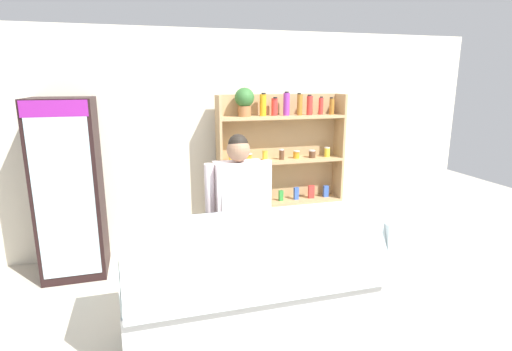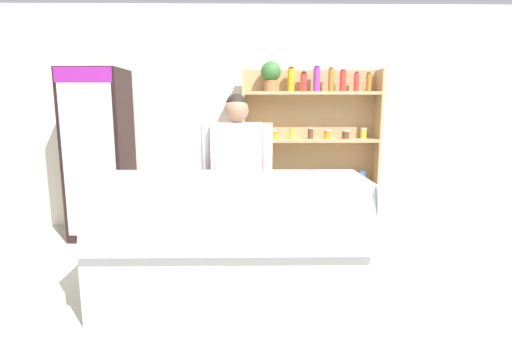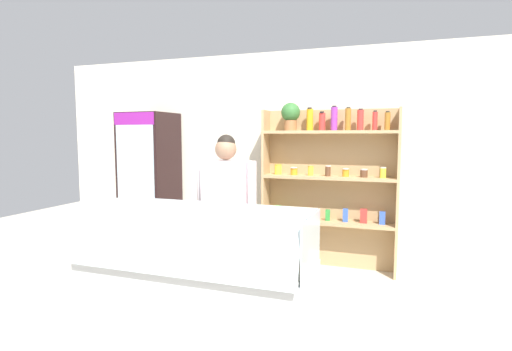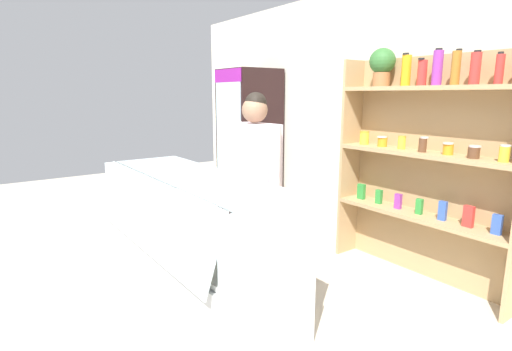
{
  "view_description": "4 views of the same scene",
  "coord_description": "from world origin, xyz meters",
  "px_view_note": "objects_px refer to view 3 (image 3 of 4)",
  "views": [
    {
      "loc": [
        -1.04,
        -2.89,
        2.11
      ],
      "look_at": [
        -0.03,
        0.63,
        1.23
      ],
      "focal_mm": 28.0,
      "sensor_mm": 36.0,
      "label": 1
    },
    {
      "loc": [
        -0.09,
        -2.95,
        1.55
      ],
      "look_at": [
        -0.04,
        0.4,
        0.94
      ],
      "focal_mm": 28.0,
      "sensor_mm": 36.0,
      "label": 2
    },
    {
      "loc": [
        1.38,
        -3.03,
        1.62
      ],
      "look_at": [
        0.08,
        0.66,
        1.23
      ],
      "focal_mm": 28.0,
      "sensor_mm": 36.0,
      "label": 3
    },
    {
      "loc": [
        2.48,
        -1.35,
        1.62
      ],
      "look_at": [
        0.09,
        0.38,
        1.01
      ],
      "focal_mm": 28.0,
      "sensor_mm": 36.0,
      "label": 4
    }
  ],
  "objects_px": {
    "drinks_fridge": "(150,183)",
    "shelving_unit": "(326,176)",
    "shop_clerk": "(226,202)",
    "deli_display_case": "(196,286)"
  },
  "relations": [
    {
      "from": "drinks_fridge",
      "to": "shop_clerk",
      "type": "height_order",
      "value": "drinks_fridge"
    },
    {
      "from": "shop_clerk",
      "to": "deli_display_case",
      "type": "bearing_deg",
      "value": -93.23
    },
    {
      "from": "drinks_fridge",
      "to": "shop_clerk",
      "type": "distance_m",
      "value": 1.94
    },
    {
      "from": "shelving_unit",
      "to": "deli_display_case",
      "type": "bearing_deg",
      "value": -114.66
    },
    {
      "from": "shelving_unit",
      "to": "deli_display_case",
      "type": "height_order",
      "value": "shelving_unit"
    },
    {
      "from": "drinks_fridge",
      "to": "shop_clerk",
      "type": "bearing_deg",
      "value": -33.54
    },
    {
      "from": "shop_clerk",
      "to": "shelving_unit",
      "type": "bearing_deg",
      "value": 56.62
    },
    {
      "from": "drinks_fridge",
      "to": "shelving_unit",
      "type": "bearing_deg",
      "value": 3.13
    },
    {
      "from": "drinks_fridge",
      "to": "deli_display_case",
      "type": "relative_size",
      "value": 0.95
    },
    {
      "from": "deli_display_case",
      "to": "drinks_fridge",
      "type": "bearing_deg",
      "value": 133.5
    }
  ]
}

